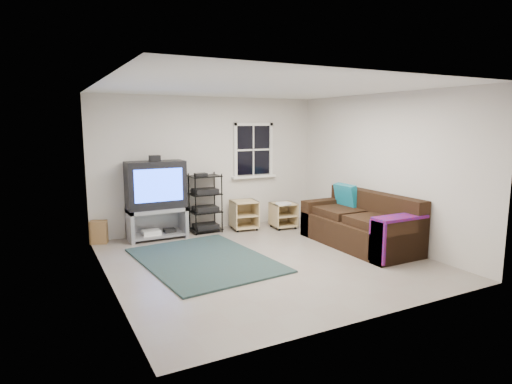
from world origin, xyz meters
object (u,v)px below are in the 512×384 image
side_table_left (244,214)px  sofa (361,226)px  av_rack (205,207)px  tv_unit (156,193)px  side_table_right (283,213)px

side_table_left → sofa: 2.37m
av_rack → sofa: (2.03, -2.13, -0.15)m
tv_unit → av_rack: 1.03m
tv_unit → sofa: size_ratio=0.70×
tv_unit → side_table_left: bearing=-2.5°
sofa → tv_unit: bearing=145.3°
side_table_right → sofa: sofa is taller
tv_unit → side_table_left: (1.72, -0.08, -0.53)m
side_table_left → sofa: (1.27, -2.00, 0.04)m
sofa → side_table_right: bearing=107.1°
av_rack → sofa: av_rack is taller
tv_unit → sofa: (3.00, -2.07, -0.49)m
side_table_left → tv_unit: bearing=177.5°
av_rack → tv_unit: bearing=-176.8°
sofa → av_rack: bearing=133.6°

